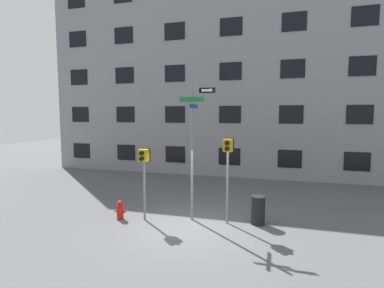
% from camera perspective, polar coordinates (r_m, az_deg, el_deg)
% --- Properties ---
extents(ground_plane, '(60.00, 60.00, 0.00)m').
position_cam_1_polar(ground_plane, '(10.33, -0.57, -15.72)').
color(ground_plane, '#515154').
extents(building_facade, '(24.00, 0.64, 12.51)m').
position_cam_1_polar(building_facade, '(18.32, 7.50, 13.46)').
color(building_facade, gray).
rests_on(building_facade, ground_plane).
extents(street_sign_pole, '(1.26, 1.00, 4.92)m').
position_cam_1_polar(street_sign_pole, '(10.45, 0.31, 0.82)').
color(street_sign_pole, slate).
rests_on(street_sign_pole, ground_plane).
extents(pedestrian_signal_left, '(0.37, 0.40, 2.58)m').
position_cam_1_polar(pedestrian_signal_left, '(10.67, -9.15, -3.75)').
color(pedestrian_signal_left, slate).
rests_on(pedestrian_signal_left, ground_plane).
extents(pedestrian_signal_right, '(0.37, 0.40, 2.96)m').
position_cam_1_polar(pedestrian_signal_right, '(10.24, 6.83, -2.44)').
color(pedestrian_signal_right, slate).
rests_on(pedestrian_signal_right, ground_plane).
extents(fire_hydrant, '(0.40, 0.24, 0.68)m').
position_cam_1_polar(fire_hydrant, '(11.34, -13.53, -12.16)').
color(fire_hydrant, red).
rests_on(fire_hydrant, ground_plane).
extents(trash_bin, '(0.51, 0.51, 0.99)m').
position_cam_1_polar(trash_bin, '(10.75, 12.44, -12.18)').
color(trash_bin, black).
rests_on(trash_bin, ground_plane).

